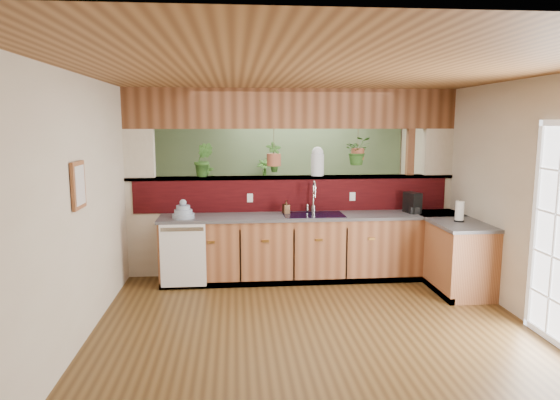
{
  "coord_description": "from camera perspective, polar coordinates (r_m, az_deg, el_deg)",
  "views": [
    {
      "loc": [
        -0.8,
        -5.61,
        2.13
      ],
      "look_at": [
        -0.23,
        0.7,
        1.15
      ],
      "focal_mm": 32.0,
      "sensor_mm": 36.0,
      "label": 1
    }
  ],
  "objects": [
    {
      "name": "faucet",
      "position": [
        6.9,
        3.86,
        0.53
      ],
      "size": [
        0.19,
        0.2,
        0.45
      ],
      "color": "#B7B7B2",
      "rests_on": "countertop"
    },
    {
      "name": "floor_plant",
      "position": [
        8.82,
        7.99,
        -2.95
      ],
      "size": [
        0.78,
        0.73,
        0.69
      ],
      "primitive_type": "imported",
      "rotation": [
        0.0,
        0.0,
        -0.36
      ],
      "color": "#2A561D",
      "rests_on": "ground"
    },
    {
      "name": "hanging_plant_a",
      "position": [
        6.99,
        -0.71,
        6.03
      ],
      "size": [
        0.25,
        0.2,
        0.55
      ],
      "color": "brown",
      "rests_on": "header_beam"
    },
    {
      "name": "sage_backwall",
      "position": [
        9.16,
        -0.13,
        3.6
      ],
      "size": [
        4.55,
        0.02,
        2.55
      ],
      "primitive_type": "cube",
      "color": "#546D4A",
      "rests_on": "ground"
    },
    {
      "name": "wall_front",
      "position": [
        2.4,
        15.05,
        -11.71
      ],
      "size": [
        4.6,
        0.02,
        2.6
      ],
      "primitive_type": "cube",
      "color": "beige",
      "rests_on": "ground"
    },
    {
      "name": "wall_right",
      "position": [
        6.46,
        23.58,
        0.68
      ],
      "size": [
        0.02,
        7.0,
        2.6
      ],
      "primitive_type": "cube",
      "color": "beige",
      "rests_on": "ground"
    },
    {
      "name": "glass_jar",
      "position": [
        7.07,
        4.3,
        4.44
      ],
      "size": [
        0.18,
        0.18,
        0.41
      ],
      "color": "silver",
      "rests_on": "pass_through_ledge"
    },
    {
      "name": "ground",
      "position": [
        6.05,
        2.84,
        -11.82
      ],
      "size": [
        4.6,
        7.0,
        0.01
      ],
      "primitive_type": "cube",
      "color": "#4D3517",
      "rests_on": "ground"
    },
    {
      "name": "header_beam",
      "position": [
        7.01,
        1.43,
        10.39
      ],
      "size": [
        4.6,
        0.15,
        0.55
      ],
      "primitive_type": "cube",
      "color": "brown",
      "rests_on": "ground"
    },
    {
      "name": "hanging_plant_b",
      "position": [
        7.17,
        8.9,
        6.92
      ],
      "size": [
        0.38,
        0.34,
        0.52
      ],
      "color": "brown",
      "rests_on": "header_beam"
    },
    {
      "name": "wall_back",
      "position": [
        9.18,
        -0.14,
        3.61
      ],
      "size": [
        4.6,
        0.02,
        2.6
      ],
      "primitive_type": "cube",
      "color": "beige",
      "rests_on": "ground"
    },
    {
      "name": "ledge_plant_left",
      "position": [
        6.99,
        -8.74,
        4.56
      ],
      "size": [
        0.29,
        0.25,
        0.47
      ],
      "primitive_type": "imported",
      "rotation": [
        0.0,
        0.0,
        -0.16
      ],
      "color": "#2A561D",
      "rests_on": "pass_through_ledge"
    },
    {
      "name": "shelving_console",
      "position": [
        9.0,
        -5.06,
        -1.67
      ],
      "size": [
        1.42,
        0.85,
        0.92
      ],
      "primitive_type": "cube",
      "rotation": [
        0.0,
        0.0,
        -0.38
      ],
      "color": "black",
      "rests_on": "ground"
    },
    {
      "name": "dishwasher",
      "position": [
        6.52,
        -11.02,
        -6.24
      ],
      "size": [
        0.58,
        0.03,
        0.82
      ],
      "color": "white",
      "rests_on": "ground"
    },
    {
      "name": "wall_left",
      "position": [
        5.86,
        -19.92,
        0.13
      ],
      "size": [
        0.02,
        7.0,
        2.6
      ],
      "primitive_type": "cube",
      "color": "beige",
      "rests_on": "ground"
    },
    {
      "name": "dish_stack",
      "position": [
        6.62,
        -10.99,
        -1.4
      ],
      "size": [
        0.29,
        0.29,
        0.25
      ],
      "color": "#8899B0",
      "rests_on": "countertop"
    },
    {
      "name": "shelf_plant_b",
      "position": [
        8.92,
        -1.77,
        2.96
      ],
      "size": [
        0.32,
        0.32,
        0.53
      ],
      "primitive_type": "imported",
      "rotation": [
        0.0,
        0.0,
        -0.09
      ],
      "color": "#2A561D",
      "rests_on": "shelving_console"
    },
    {
      "name": "framed_print",
      "position": [
        5.06,
        -22.03,
        1.57
      ],
      "size": [
        0.04,
        0.35,
        0.45
      ],
      "color": "brown",
      "rests_on": "wall_left"
    },
    {
      "name": "navy_sink",
      "position": [
        6.79,
        3.84,
        -2.33
      ],
      "size": [
        0.82,
        0.5,
        0.18
      ],
      "color": "black",
      "rests_on": "countertop"
    },
    {
      "name": "pass_through_ledge",
      "position": [
        7.04,
        1.4,
        2.6
      ],
      "size": [
        4.6,
        0.21,
        0.04
      ],
      "primitive_type": "cube",
      "color": "brown",
      "rests_on": "ground"
    },
    {
      "name": "pass_through_partition",
      "position": [
        7.07,
        1.63,
        1.15
      ],
      "size": [
        4.6,
        0.21,
        2.6
      ],
      "color": "beige",
      "rests_on": "ground"
    },
    {
      "name": "ceiling",
      "position": [
        5.68,
        3.05,
        13.53
      ],
      "size": [
        4.6,
        7.0,
        0.01
      ],
      "primitive_type": "cube",
      "color": "brown",
      "rests_on": "ground"
    },
    {
      "name": "soap_dispenser",
      "position": [
        6.83,
        0.7,
        -0.78
      ],
      "size": [
        0.11,
        0.11,
        0.19
      ],
      "primitive_type": "imported",
      "rotation": [
        0.0,
        0.0,
        0.31
      ],
      "color": "#392414",
      "rests_on": "countertop"
    },
    {
      "name": "countertop",
      "position": [
        6.89,
        8.8,
        -5.44
      ],
      "size": [
        4.14,
        1.52,
        0.9
      ],
      "color": "brown",
      "rests_on": "ground"
    },
    {
      "name": "coffee_maker",
      "position": [
        7.12,
        14.92,
        -0.39
      ],
      "size": [
        0.15,
        0.25,
        0.28
      ],
      "rotation": [
        0.0,
        0.0,
        0.31
      ],
      "color": "black",
      "rests_on": "countertop"
    },
    {
      "name": "shelf_plant_a",
      "position": [
        8.92,
        -8.28,
        2.61
      ],
      "size": [
        0.26,
        0.21,
        0.45
      ],
      "primitive_type": "imported",
      "rotation": [
        0.0,
        0.0,
        -0.22
      ],
      "color": "#2A561D",
      "rests_on": "shelving_console"
    },
    {
      "name": "paper_towel",
      "position": [
        6.67,
        19.83,
        -1.26
      ],
      "size": [
        0.13,
        0.13,
        0.28
      ],
      "color": "black",
      "rests_on": "countertop"
    }
  ]
}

